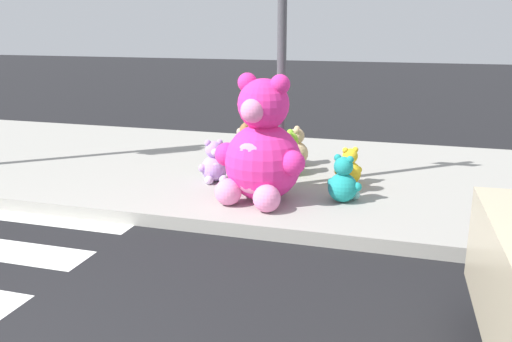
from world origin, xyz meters
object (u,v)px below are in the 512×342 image
plush_pink_large (261,151)px  plush_teal (343,183)px  plush_lime (288,157)px  sign_pole (282,47)px  plush_yellow (349,169)px  plush_brown (247,148)px  plush_lavender (214,165)px  plush_tan (295,150)px

plush_pink_large → plush_teal: (0.91, 0.22, -0.36)m
plush_lime → plush_pink_large: bearing=-91.8°
sign_pole → plush_yellow: (0.81, 0.35, -1.51)m
plush_teal → plush_brown: bearing=141.7°
sign_pole → plush_lavender: sign_pole is taller
plush_brown → plush_tan: (0.64, 0.24, -0.04)m
plush_lavender → plush_tan: 1.37m
plush_yellow → plush_lavender: (-1.67, -0.38, 0.03)m
plush_lime → plush_tan: size_ratio=1.08×
plush_teal → plush_tan: (-0.88, 1.44, 0.00)m
plush_lavender → plush_tan: (0.81, 1.11, 0.01)m
sign_pole → plush_lime: (-0.04, 0.58, -1.46)m
plush_lavender → plush_brown: plush_brown is taller
plush_brown → plush_lime: bearing=-21.4°
sign_pole → plush_teal: size_ratio=5.86×
plush_brown → plush_lime: size_ratio=1.11×
plush_lime → plush_teal: size_ratio=1.10×
sign_pole → plush_lime: 1.57m
plush_lavender → plush_lime: (0.82, 0.61, 0.02)m
plush_pink_large → plush_lime: (0.04, 1.17, -0.34)m
plush_pink_large → plush_teal: plush_pink_large is taller
sign_pole → plush_pink_large: bearing=-97.3°
plush_pink_large → sign_pole: bearing=82.7°
plush_yellow → plush_brown: (-1.49, 0.48, 0.07)m
plush_pink_large → plush_teal: 1.00m
plush_teal → plush_tan: 1.69m
plush_lime → plush_tan: (-0.01, 0.50, -0.02)m
plush_tan → plush_yellow: bearing=-40.5°
sign_pole → plush_tan: sign_pole is taller
sign_pole → plush_lavender: size_ratio=5.87×
sign_pole → plush_brown: bearing=129.6°
plush_pink_large → plush_yellow: (0.88, 0.94, -0.38)m
sign_pole → plush_yellow: 1.74m
plush_lime → plush_teal: bearing=-47.4°
plush_yellow → plush_teal: bearing=-88.1°
plush_yellow → plush_lime: plush_lime is taller
plush_brown → plush_lime: (0.65, -0.25, -0.03)m
plush_lavender → plush_pink_large: bearing=-35.6°
sign_pole → plush_tan: 1.83m
plush_lavender → plush_tan: plush_tan is taller
sign_pole → plush_lavender: (-0.86, -0.03, -1.48)m
sign_pole → plush_teal: (0.83, -0.37, -1.48)m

